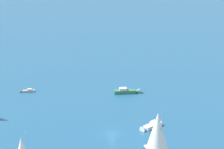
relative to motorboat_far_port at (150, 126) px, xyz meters
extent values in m
plane|color=#1E517A|center=(-7.87, -9.65, -0.64)|extent=(2000.00, 2000.00, 0.00)
cube|color=white|center=(0.31, 1.09, -0.11)|extent=(3.80, 6.87, 1.05)
cone|color=white|center=(-0.78, -2.77, -0.11)|extent=(2.47, 2.18, 2.09)
cube|color=silver|center=(0.44, 1.56, 0.80)|extent=(2.24, 2.66, 0.79)
cube|color=#9E9993|center=(-54.37, 3.72, -0.28)|extent=(4.27, 3.96, 0.71)
cone|color=#9E9993|center=(-56.42, 1.95, -0.28)|extent=(1.78, 1.81, 1.41)
cube|color=silver|center=(-54.12, 3.94, 0.34)|extent=(1.91, 1.87, 0.53)
cube|color=#33704C|center=(-22.81, 22.27, -0.02)|extent=(7.63, 6.71, 1.24)
cone|color=#33704C|center=(-19.07, 25.19, -0.02)|extent=(3.09, 3.17, 2.48)
cube|color=silver|center=(-23.27, 21.92, 1.07)|extent=(3.36, 3.23, 0.93)
cylinder|color=#B2B2B7|center=(10.28, -13.77, 6.79)|extent=(0.14, 0.14, 11.94)
cone|color=white|center=(9.02, -13.45, 6.19)|extent=(6.94, 6.94, 10.15)
camera|label=1|loc=(53.78, -105.29, 54.10)|focal=67.07mm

